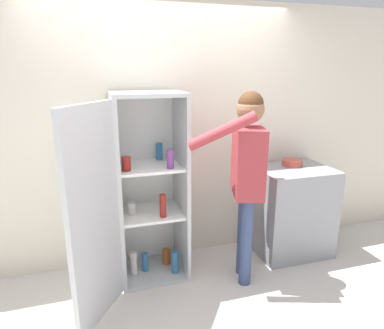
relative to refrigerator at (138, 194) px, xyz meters
The scene contains 6 objects.
ground_plane 1.09m from the refrigerator, 58.83° to the right, with size 12.00×12.00×0.00m, color beige.
wall_back 0.68m from the refrigerator, 49.45° to the left, with size 7.00×0.06×2.55m.
refrigerator is the anchor object (origin of this frame).
person 0.99m from the refrigerator, 16.16° to the right, with size 0.76×0.55×1.75m.
counter 1.67m from the refrigerator, ahead, with size 0.76×0.60×0.94m.
bowl 1.66m from the refrigerator, ahead, with size 0.21×0.21×0.07m.
Camera 1 is at (-0.72, -2.29, 1.92)m, focal length 32.00 mm.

